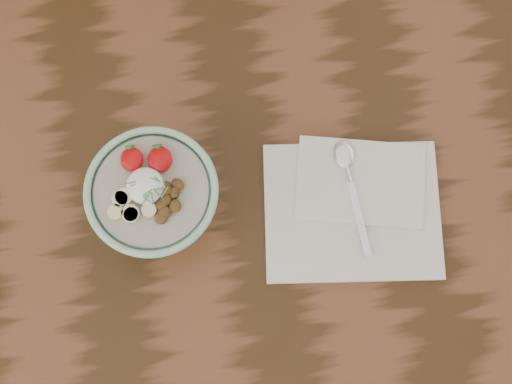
{
  "coord_description": "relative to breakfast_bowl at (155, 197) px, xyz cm",
  "views": [
    {
      "loc": [
        -3.46,
        -27.82,
        171.15
      ],
      "look_at": [
        0.19,
        -7.2,
        85.22
      ],
      "focal_mm": 50.0,
      "sensor_mm": 36.0,
      "label": 1
    }
  ],
  "objects": [
    {
      "name": "table",
      "position": [
        12.77,
        4.51,
        -15.11
      ],
      "size": [
        160.0,
        90.0,
        75.0
      ],
      "color": "#351F0D",
      "rests_on": "ground"
    },
    {
      "name": "breakfast_bowl",
      "position": [
        0.0,
        0.0,
        0.0
      ],
      "size": [
        17.09,
        17.09,
        11.44
      ],
      "rotation": [
        0.0,
        0.0,
        0.23
      ],
      "color": "#93C6A7",
      "rests_on": "table"
    },
    {
      "name": "napkin",
      "position": [
        26.3,
        -4.55,
        -5.19
      ],
      "size": [
        26.66,
        23.13,
        1.48
      ],
      "rotation": [
        0.0,
        0.0,
        -0.15
      ],
      "color": "silver",
      "rests_on": "table"
    },
    {
      "name": "spoon",
      "position": [
        26.26,
        0.15,
        -3.97
      ],
      "size": [
        2.89,
        16.5,
        0.86
      ],
      "rotation": [
        0.0,
        0.0,
        0.03
      ],
      "color": "silver",
      "rests_on": "napkin"
    }
  ]
}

